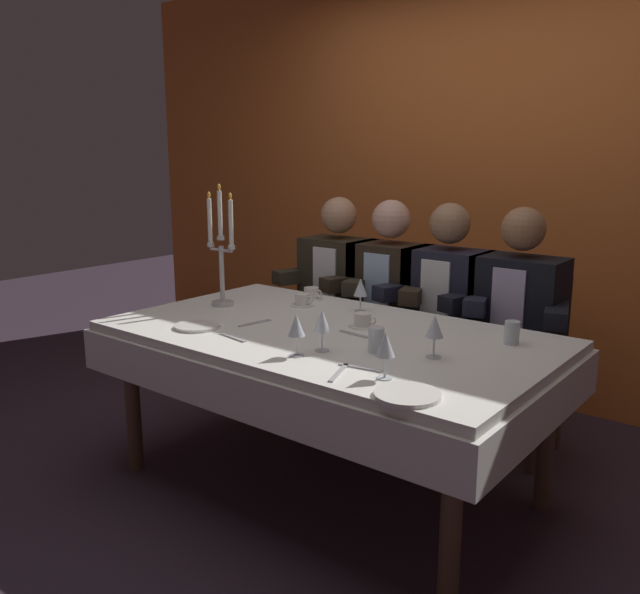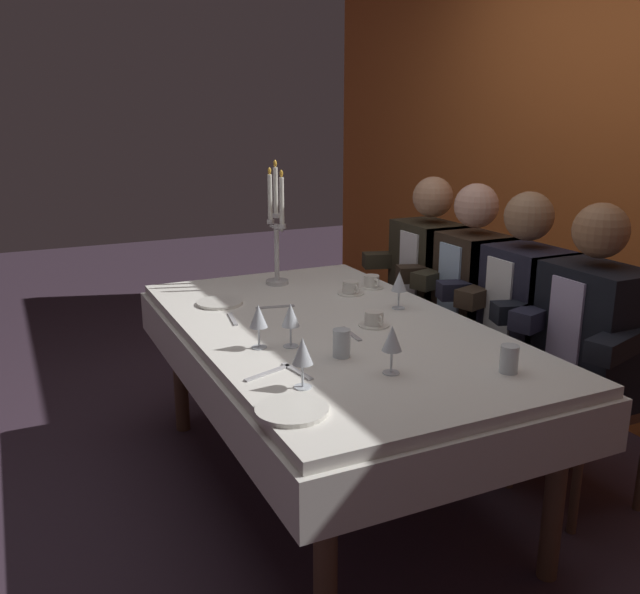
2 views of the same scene
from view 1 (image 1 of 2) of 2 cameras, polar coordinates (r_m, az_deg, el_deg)
ground_plane at (r=3.11m, az=0.64°, el=-16.18°), size 12.00×12.00×0.00m
back_wall at (r=4.17m, az=15.03°, el=10.15°), size 6.00×0.12×2.70m
dining_table at (r=2.86m, az=0.67°, el=-5.22°), size 1.94×1.14×0.74m
candelabra at (r=3.28m, az=-8.58°, el=3.53°), size 0.19×0.11×0.60m
dinner_plate_0 at (r=2.10m, az=7.60°, el=-8.43°), size 0.21×0.21×0.01m
dinner_plate_1 at (r=2.92m, az=-10.61°, el=-2.49°), size 0.20×0.20×0.01m
wine_glass_0 at (r=2.22m, az=5.72°, el=-4.27°), size 0.07×0.07×0.16m
wine_glass_1 at (r=3.14m, az=3.54°, el=0.75°), size 0.07×0.07×0.16m
wine_glass_2 at (r=2.45m, az=-2.07°, el=-2.59°), size 0.07×0.07×0.16m
wine_glass_3 at (r=2.47m, az=9.94°, el=-2.67°), size 0.07×0.07×0.16m
wine_glass_4 at (r=2.51m, az=0.19°, el=-2.22°), size 0.07×0.07×0.16m
water_tumbler_0 at (r=2.73m, az=16.36°, el=-2.99°), size 0.06×0.06×0.09m
water_tumbler_1 at (r=2.53m, az=4.91°, el=-3.71°), size 0.06×0.06×0.10m
coffee_cup_0 at (r=3.42m, az=-0.74°, el=0.26°), size 0.13×0.12×0.06m
coffee_cup_1 at (r=2.89m, az=3.77°, el=-2.07°), size 0.13×0.12×0.06m
coffee_cup_2 at (r=3.27m, az=-1.53°, el=-0.30°), size 0.13×0.12×0.06m
fork_0 at (r=2.76m, az=3.12°, el=-3.28°), size 0.17×0.03×0.01m
fork_1 at (r=2.35m, az=3.54°, el=-6.15°), size 0.17×0.04×0.01m
spoon_2 at (r=2.95m, az=-5.69°, el=-2.27°), size 0.05×0.17×0.01m
fork_3 at (r=2.74m, az=-7.60°, el=-3.50°), size 0.17×0.05×0.01m
knife_4 at (r=2.29m, az=1.64°, el=-6.60°), size 0.08×0.18×0.01m
seated_diner_0 at (r=3.87m, az=1.67°, el=1.24°), size 0.63×0.48×1.24m
seated_diner_1 at (r=3.67m, az=6.11°, el=0.56°), size 0.63×0.48×1.24m
seated_diner_2 at (r=3.50m, az=11.01°, el=-0.20°), size 0.63×0.48×1.24m
seated_diner_3 at (r=3.35m, az=16.87°, el=-1.11°), size 0.63×0.48×1.24m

